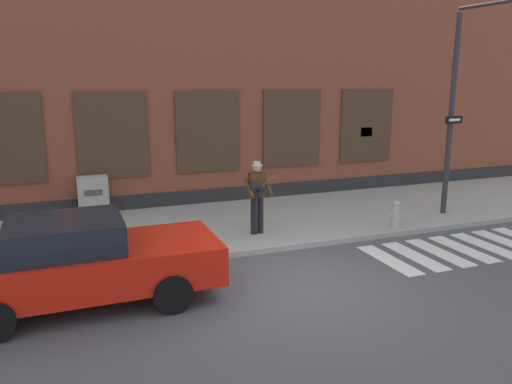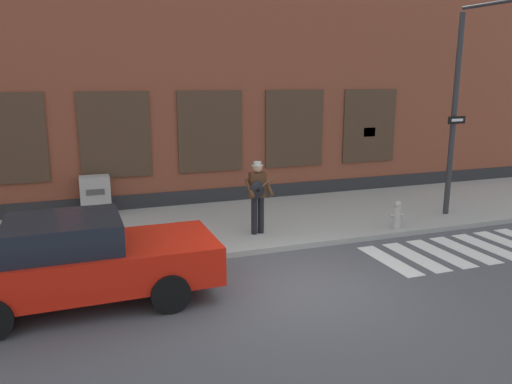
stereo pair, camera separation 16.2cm
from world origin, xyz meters
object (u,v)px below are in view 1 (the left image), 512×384
red_car (80,262)px  fire_hydrant (396,214)px  traffic_light (496,72)px  utility_box (93,197)px  busker (257,193)px

red_car → fire_hydrant: 7.72m
traffic_light → utility_box: traffic_light is taller
traffic_light → utility_box: (-9.29, 4.31, -3.26)m
utility_box → busker: bearing=-40.2°
traffic_light → fire_hydrant: 4.17m
traffic_light → red_car: bearing=-174.0°
red_car → utility_box: red_car is taller
traffic_light → fire_hydrant: traffic_light is taller
red_car → utility_box: size_ratio=4.18×
busker → utility_box: size_ratio=1.60×
busker → utility_box: bearing=139.8°
red_car → traffic_light: (9.79, 1.02, 3.18)m
fire_hydrant → busker: bearing=168.1°
red_car → busker: bearing=29.3°
busker → traffic_light: traffic_light is taller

